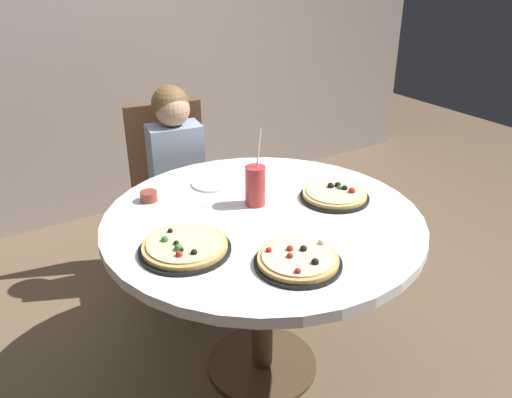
{
  "coord_description": "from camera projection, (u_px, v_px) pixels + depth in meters",
  "views": [
    {
      "loc": [
        -0.96,
        -1.47,
        1.67
      ],
      "look_at": [
        0.0,
        0.05,
        0.8
      ],
      "focal_mm": 36.47,
      "sensor_mm": 36.0,
      "label": 1
    }
  ],
  "objects": [
    {
      "name": "pizza_veggie",
      "position": [
        335.0,
        195.0,
        2.11
      ],
      "size": [
        0.28,
        0.28,
        0.05
      ],
      "color": "black",
      "rests_on": "dining_table"
    },
    {
      "name": "pizza_pepperoni",
      "position": [
        185.0,
        247.0,
        1.74
      ],
      "size": [
        0.31,
        0.31,
        0.05
      ],
      "color": "black",
      "rests_on": "dining_table"
    },
    {
      "name": "sauce_bowl",
      "position": [
        149.0,
        196.0,
        2.09
      ],
      "size": [
        0.07,
        0.07,
        0.04
      ],
      "primitive_type": "cylinder",
      "color": "brown",
      "rests_on": "dining_table"
    },
    {
      "name": "chair_wooden",
      "position": [
        172.0,
        184.0,
        2.77
      ],
      "size": [
        0.46,
        0.46,
        0.95
      ],
      "color": "brown",
      "rests_on": "ground_plane"
    },
    {
      "name": "soda_cup",
      "position": [
        255.0,
        186.0,
        2.03
      ],
      "size": [
        0.08,
        0.08,
        0.31
      ],
      "color": "#B73333",
      "rests_on": "dining_table"
    },
    {
      "name": "pizza_cheese",
      "position": [
        298.0,
        260.0,
        1.67
      ],
      "size": [
        0.29,
        0.29,
        0.05
      ],
      "color": "black",
      "rests_on": "dining_table"
    },
    {
      "name": "plate_small",
      "position": [
        213.0,
        183.0,
        2.23
      ],
      "size": [
        0.18,
        0.18,
        0.01
      ],
      "primitive_type": "cylinder",
      "color": "white",
      "rests_on": "dining_table"
    },
    {
      "name": "ground_plane",
      "position": [
        262.0,
        365.0,
        2.31
      ],
      "size": [
        8.0,
        8.0,
        0.0
      ],
      "primitive_type": "plane",
      "color": "brown"
    },
    {
      "name": "diner_child",
      "position": [
        183.0,
        206.0,
        2.64
      ],
      "size": [
        0.31,
        0.43,
        1.08
      ],
      "color": "#3F4766",
      "rests_on": "ground_plane"
    },
    {
      "name": "dining_table",
      "position": [
        263.0,
        238.0,
        2.02
      ],
      "size": [
        1.22,
        1.22,
        0.75
      ],
      "color": "white",
      "rests_on": "ground_plane"
    }
  ]
}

